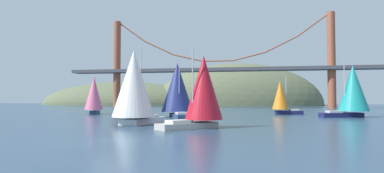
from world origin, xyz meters
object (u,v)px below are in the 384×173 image
sailboat_pink_spinnaker (94,94)px  sailboat_white_mainsail (134,86)px  sailboat_green_sail (134,87)px  sailboat_navy_sail (177,88)px  sailboat_orange_sail (281,97)px  sailboat_teal_sail (352,90)px  sailboat_crimson_sail (202,90)px

sailboat_pink_spinnaker → sailboat_white_mainsail: size_ratio=0.83×
sailboat_green_sail → sailboat_navy_sail: sailboat_green_sail is taller
sailboat_orange_sail → sailboat_white_mainsail: 37.44m
sailboat_pink_spinnaker → sailboat_white_mainsail: sailboat_white_mainsail is taller
sailboat_teal_sail → sailboat_white_mainsail: (-33.42, -22.88, 0.01)m
sailboat_crimson_sail → sailboat_teal_sail: bearing=46.7°
sailboat_green_sail → sailboat_navy_sail: bearing=27.3°
sailboat_green_sail → sailboat_white_mainsail: size_ratio=1.06×
sailboat_orange_sail → sailboat_teal_sail: size_ratio=0.83×
sailboat_navy_sail → sailboat_orange_sail: bearing=32.0°
sailboat_pink_spinnaker → sailboat_teal_sail: size_ratio=0.85×
sailboat_teal_sail → sailboat_navy_sail: bearing=-171.5°
sailboat_orange_sail → sailboat_pink_spinnaker: size_ratio=0.97×
sailboat_navy_sail → sailboat_teal_sail: size_ratio=1.08×
sailboat_orange_sail → sailboat_crimson_sail: sailboat_crimson_sail is taller
sailboat_navy_sail → sailboat_white_mainsail: 18.22m
sailboat_white_mainsail → sailboat_green_sail: bearing=110.7°
sailboat_white_mainsail → sailboat_navy_sail: bearing=84.8°
sailboat_pink_spinnaker → sailboat_white_mainsail: bearing=-53.0°
sailboat_crimson_sail → sailboat_teal_sail: sailboat_teal_sail is taller
sailboat_orange_sail → sailboat_pink_spinnaker: 40.15m
sailboat_crimson_sail → sailboat_pink_spinnaker: bearing=135.8°
sailboat_crimson_sail → sailboat_white_mainsail: size_ratio=0.90×
sailboat_orange_sail → sailboat_navy_sail: bearing=-148.0°
sailboat_crimson_sail → sailboat_white_mainsail: sailboat_white_mainsail is taller
sailboat_crimson_sail → sailboat_navy_sail: 22.17m
sailboat_orange_sail → sailboat_green_sail: bearing=-149.2°
sailboat_pink_spinnaker → sailboat_green_sail: bearing=-37.2°
sailboat_orange_sail → sailboat_crimson_sail: size_ratio=0.90×
sailboat_teal_sail → sailboat_orange_sail: bearing=147.0°
sailboat_teal_sail → sailboat_white_mainsail: sailboat_white_mainsail is taller
sailboat_green_sail → sailboat_white_mainsail: sailboat_green_sail is taller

